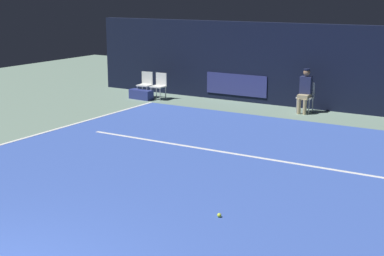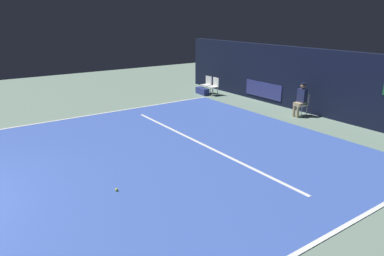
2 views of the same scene
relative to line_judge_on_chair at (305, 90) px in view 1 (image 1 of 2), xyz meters
name	(u,v)px [view 1 (image 1 of 2)]	position (x,y,z in m)	size (l,w,h in m)	color
ground_plane	(187,182)	(0.33, -7.25, -0.69)	(32.64, 32.64, 0.00)	slate
court_surface	(187,181)	(0.33, -7.25, -0.68)	(10.43, 12.28, 0.01)	#3856B2
line_sideline_right	(2,144)	(-4.84, -7.25, -0.67)	(0.10, 12.28, 0.01)	white
line_service	(237,154)	(0.33, -5.10, -0.67)	(8.13, 0.10, 0.01)	white
back_wall	(325,68)	(0.32, 0.77, 0.61)	(16.77, 0.33, 2.60)	black
line_judge_on_chair	(305,90)	(0.00, 0.00, 0.00)	(0.45, 0.54, 1.32)	white
courtside_chair_near	(146,83)	(-5.53, -0.44, -0.18)	(0.48, 0.46, 0.88)	white
courtside_chair_far	(159,84)	(-4.98, -0.42, -0.18)	(0.44, 0.42, 0.88)	white
tennis_ball	(219,215)	(1.72, -8.50, -0.64)	(0.07, 0.07, 0.07)	#CCE033
equipment_bag	(141,94)	(-5.50, -0.75, -0.53)	(0.84, 0.32, 0.32)	navy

